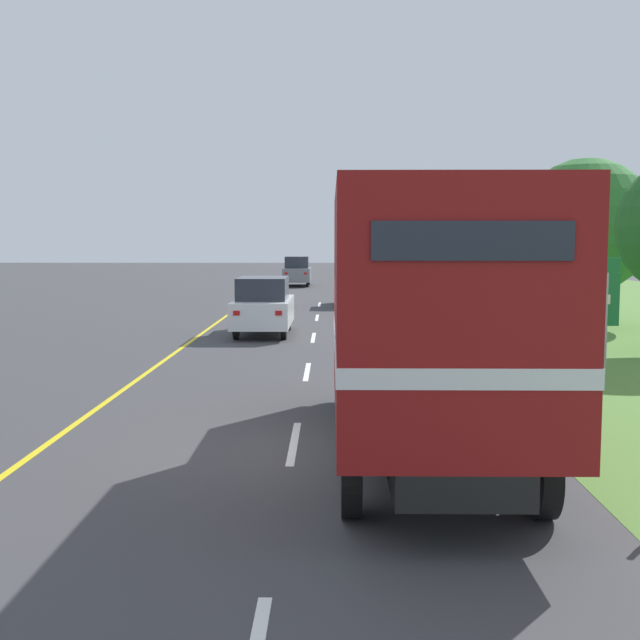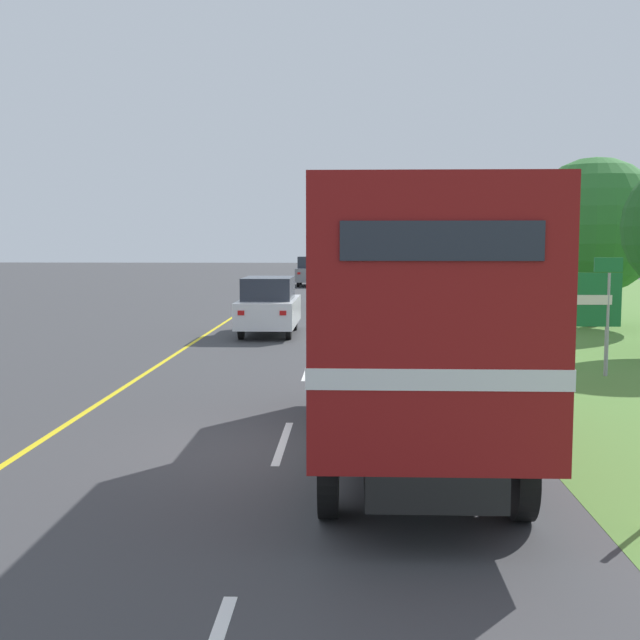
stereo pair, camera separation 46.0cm
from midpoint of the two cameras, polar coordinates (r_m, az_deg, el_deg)
name	(u,v)px [view 2 (the right image)]	position (r m, az deg, el deg)	size (l,w,h in m)	color
ground_plane	(280,452)	(11.74, -1.74, -9.36)	(200.00, 200.00, 0.00)	#3D3D3F
edge_line_yellow	(224,323)	(30.08, -6.38, -0.18)	(0.12, 69.17, 0.01)	yellow
centre_dash_near	(283,442)	(12.27, -1.56, -8.68)	(0.12, 2.60, 0.01)	white
centre_dash_mid_a	(307,371)	(18.73, -0.23, -3.68)	(0.12, 2.60, 0.01)	white
centre_dash_mid_b	(318,337)	(25.26, 0.41, -1.25)	(0.12, 2.60, 0.01)	white
centre_dash_far	(325,318)	(31.82, 0.79, 0.17)	(0.12, 2.60, 0.01)	white
centre_dash_farthest	(330,304)	(38.40, 1.03, 1.11)	(0.12, 2.60, 0.01)	white
horse_trailer_truck	(410,314)	(11.10, 7.60, 0.41)	(2.46, 8.14, 3.67)	black
lead_car_white	(269,306)	(26.02, -3.15, 1.03)	(1.80, 4.22, 1.88)	black
lead_car_silver_ahead	(367,286)	(37.63, 3.73, 2.44)	(1.80, 4.14, 1.85)	black
lead_car_grey_ahead	(310,271)	(54.22, -0.45, 3.50)	(1.80, 4.54, 2.00)	black
highway_sign	(579,302)	(18.93, 18.60, 1.20)	(1.95, 0.09, 2.67)	#9E9EA3
roadside_tree_mid	(595,226)	(30.00, 19.36, 6.32)	(4.78, 4.78, 5.96)	brown
roadside_tree_far	(536,239)	(36.96, 15.43, 5.55)	(2.89, 2.89, 4.56)	#4C3823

